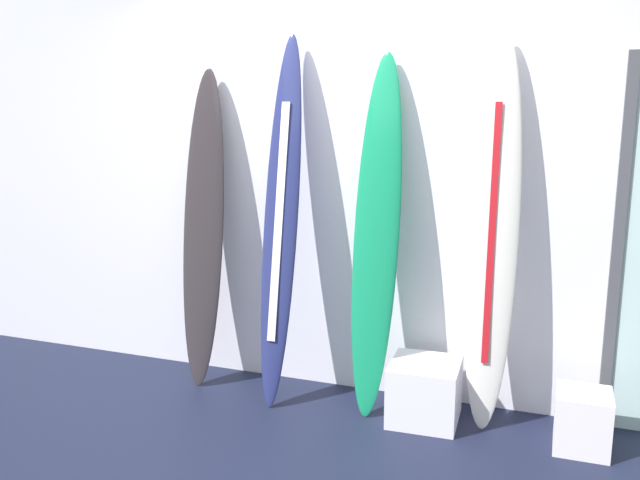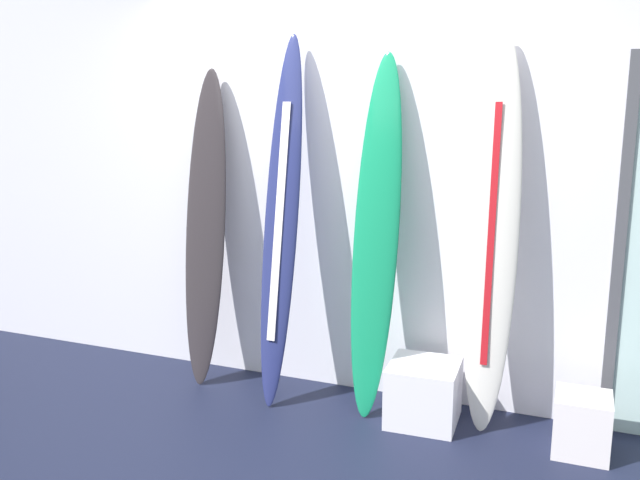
{
  "view_description": "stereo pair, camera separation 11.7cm",
  "coord_description": "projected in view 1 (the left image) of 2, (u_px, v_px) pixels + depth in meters",
  "views": [
    {
      "loc": [
        1.35,
        -2.82,
        1.86
      ],
      "look_at": [
        -0.01,
        0.95,
        1.02
      ],
      "focal_mm": 38.38,
      "sensor_mm": 36.0,
      "label": 1
    },
    {
      "loc": [
        1.46,
        -2.78,
        1.86
      ],
      "look_at": [
        -0.01,
        0.95,
        1.02
      ],
      "focal_mm": 38.38,
      "sensor_mm": 36.0,
      "label": 2
    }
  ],
  "objects": [
    {
      "name": "ground",
      "position": [
        257.0,
        480.0,
        3.43
      ],
      "size": [
        8.0,
        8.0,
        0.04
      ],
      "primitive_type": "cube",
      "color": "black"
    },
    {
      "name": "wall_back",
      "position": [
        340.0,
        172.0,
        4.34
      ],
      "size": [
        7.2,
        0.2,
        2.8
      ],
      "primitive_type": "cube",
      "color": "silver",
      "rests_on": "ground"
    },
    {
      "name": "surfboard_charcoal",
      "position": [
        203.0,
        230.0,
        4.41
      ],
      "size": [
        0.29,
        0.33,
        2.05
      ],
      "color": "#2C2629",
      "rests_on": "ground"
    },
    {
      "name": "surfboard_navy",
      "position": [
        281.0,
        225.0,
        4.13
      ],
      "size": [
        0.23,
        0.47,
        2.24
      ],
      "color": "navy",
      "rests_on": "ground"
    },
    {
      "name": "surfboard_emerald",
      "position": [
        376.0,
        237.0,
        3.99
      ],
      "size": [
        0.29,
        0.42,
        2.13
      ],
      "color": "#127D4F",
      "rests_on": "ground"
    },
    {
      "name": "surfboard_ivory",
      "position": [
        492.0,
        234.0,
        3.8
      ],
      "size": [
        0.31,
        0.33,
        2.23
      ],
      "color": "silver",
      "rests_on": "ground"
    },
    {
      "name": "display_block_left",
      "position": [
        582.0,
        421.0,
        3.66
      ],
      "size": [
        0.29,
        0.29,
        0.32
      ],
      "color": "white",
      "rests_on": "ground"
    },
    {
      "name": "display_block_center",
      "position": [
        425.0,
        391.0,
        3.99
      ],
      "size": [
        0.41,
        0.41,
        0.35
      ],
      "color": "white",
      "rests_on": "ground"
    }
  ]
}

